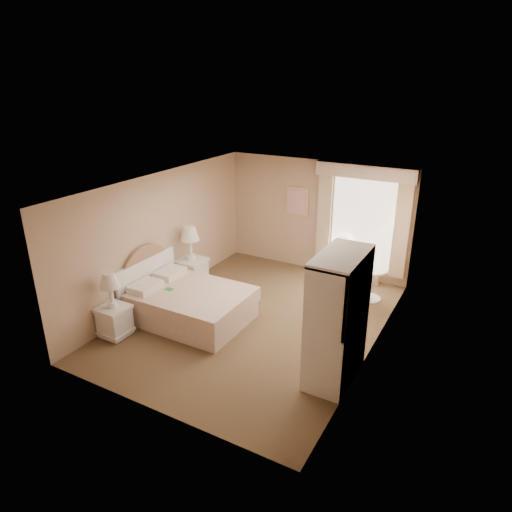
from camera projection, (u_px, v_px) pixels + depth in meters
The scene contains 9 objects.
room at pixel (256, 257), 7.86m from camera, with size 4.21×5.51×2.51m.
window at pixel (362, 221), 9.51m from camera, with size 2.05×0.22×2.51m.
framed_art at pixel (297, 201), 10.16m from camera, with size 0.52×0.04×0.62m.
bed at pixel (187, 302), 8.28m from camera, with size 2.06×1.54×1.37m.
nightstand_near at pixel (114, 313), 7.68m from camera, with size 0.48×0.48×1.16m.
nightstand_far at pixel (191, 265), 9.43m from camera, with size 0.55×0.55×1.33m.
round_table at pixel (370, 278), 8.97m from camera, with size 0.63×0.63×0.67m.
cafe_chair at pixel (342, 256), 9.78m from camera, with size 0.60×0.60×0.97m.
armoire at pixel (337, 328), 6.51m from camera, with size 0.59×1.17×1.95m.
Camera 1 is at (3.55, -6.38, 4.18)m, focal length 32.00 mm.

